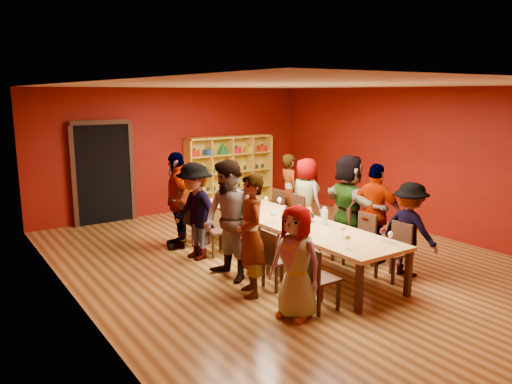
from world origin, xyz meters
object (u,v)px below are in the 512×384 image
(person_left_2, at_px, (229,221))
(chair_person_right_1, at_px, (362,237))
(shelving_unit, at_px, (229,168))
(chair_person_right_0, at_px, (396,248))
(chair_person_left_1, at_px, (275,256))
(person_left_3, at_px, (195,211))
(chair_person_left_3, at_px, (213,228))
(person_left_0, at_px, (296,262))
(person_left_4, at_px, (177,200))
(person_right_4, at_px, (289,192))
(chair_person_left_0, at_px, (316,275))
(chair_person_right_2, at_px, (337,229))
(chair_person_right_3, at_px, (294,215))
(person_right_0, at_px, (410,229))
(tasting_table, at_px, (288,222))
(spittoon_bowl, at_px, (305,217))
(chair_person_left_2, at_px, (249,245))
(chair_person_left_4, at_px, (193,219))
(wine_bottle, at_px, (249,195))
(person_left_1, at_px, (251,235))
(person_right_2, at_px, (348,205))
(person_right_1, at_px, (375,214))
(chair_person_right_4, at_px, (274,209))
(person_right_3, at_px, (306,198))

(person_left_2, xyz_separation_m, chair_person_right_1, (2.19, -0.69, -0.45))
(shelving_unit, height_order, chair_person_right_0, shelving_unit)
(chair_person_left_1, xyz_separation_m, person_left_3, (-0.34, 1.89, 0.36))
(chair_person_left_3, bearing_deg, person_left_0, -96.98)
(person_left_4, xyz_separation_m, person_right_4, (2.53, -0.15, -0.10))
(chair_person_left_0, distance_m, chair_person_right_2, 2.38)
(shelving_unit, xyz_separation_m, chair_person_right_3, (-0.49, -3.31, -0.49))
(chair_person_left_0, bearing_deg, person_right_0, 5.50)
(tasting_table, distance_m, person_left_4, 2.20)
(person_right_4, bearing_deg, person_left_2, 134.81)
(chair_person_right_0, bearing_deg, spittoon_bowl, 119.91)
(chair_person_left_2, distance_m, chair_person_left_4, 1.99)
(chair_person_right_3, bearing_deg, shelving_unit, 81.63)
(chair_person_left_0, xyz_separation_m, wine_bottle, (1.18, 3.45, 0.36))
(person_left_0, height_order, person_right_4, person_right_4)
(tasting_table, xyz_separation_m, person_left_1, (-1.34, -0.86, 0.19))
(chair_person_left_3, height_order, person_right_2, person_right_2)
(person_right_2, height_order, wine_bottle, person_right_2)
(person_right_0, distance_m, person_right_1, 0.74)
(wine_bottle, bearing_deg, person_left_2, -130.41)
(shelving_unit, bearing_deg, person_right_4, -91.93)
(person_right_2, xyz_separation_m, person_right_4, (0.15, 1.92, -0.10))
(chair_person_left_0, distance_m, spittoon_bowl, 1.89)
(person_left_1, distance_m, chair_person_right_4, 3.40)
(tasting_table, xyz_separation_m, wine_bottle, (0.27, 1.66, 0.15))
(shelving_unit, distance_m, chair_person_right_2, 4.62)
(person_left_2, bearing_deg, chair_person_left_1, 23.89)
(chair_person_left_0, xyz_separation_m, person_right_1, (2.11, 0.94, 0.36))
(person_left_0, bearing_deg, person_right_2, 102.92)
(chair_person_left_4, height_order, person_right_0, person_right_0)
(person_left_2, relative_size, chair_person_right_2, 2.12)
(chair_person_left_2, distance_m, person_right_2, 2.11)
(person_left_4, height_order, spittoon_bowl, person_left_4)
(chair_person_left_1, relative_size, person_right_1, 0.52)
(chair_person_left_3, bearing_deg, person_left_3, -180.00)
(person_left_1, height_order, chair_person_right_0, person_left_1)
(wine_bottle, bearing_deg, chair_person_left_1, -115.08)
(person_left_0, xyz_separation_m, person_right_4, (2.56, 3.46, 0.06))
(person_right_1, bearing_deg, person_left_4, 23.87)
(person_left_1, xyz_separation_m, person_left_4, (0.11, 2.68, 0.02))
(tasting_table, height_order, person_right_0, person_right_0)
(person_left_4, relative_size, person_right_3, 1.13)
(chair_person_right_2, bearing_deg, person_left_2, 177.77)
(shelving_unit, height_order, chair_person_left_0, shelving_unit)
(person_right_1, xyz_separation_m, chair_person_right_2, (-0.29, 0.60, -0.36))
(person_left_0, xyz_separation_m, person_right_0, (2.45, 0.20, 0.01))
(chair_person_right_0, distance_m, chair_person_right_1, 0.73)
(chair_person_right_3, xyz_separation_m, wine_bottle, (-0.64, 0.64, 0.36))
(chair_person_right_1, bearing_deg, person_right_3, 80.63)
(person_right_4, relative_size, wine_bottle, 5.97)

